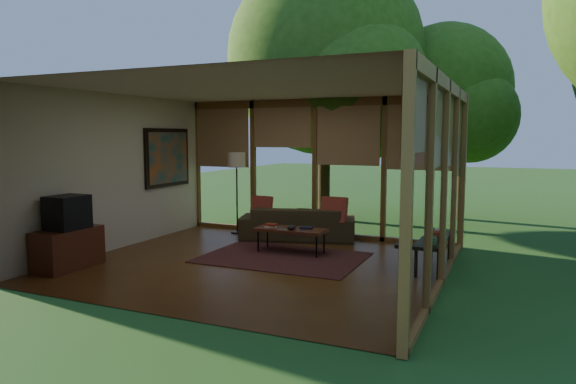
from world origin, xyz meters
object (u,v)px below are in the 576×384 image
at_px(sofa, 298,223).
at_px(floor_lamp, 237,164).
at_px(side_console, 424,241).
at_px(media_cabinet, 68,249).
at_px(coffee_table, 291,230).
at_px(television, 67,212).

xyz_separation_m(sofa, floor_lamp, (-1.38, 0.10, 1.09)).
bearing_deg(side_console, media_cabinet, -155.56).
height_order(media_cabinet, side_console, media_cabinet).
relative_size(floor_lamp, side_console, 1.18).
distance_m(sofa, floor_lamp, 1.76).
xyz_separation_m(sofa, media_cabinet, (-2.31, -3.39, -0.02)).
relative_size(media_cabinet, coffee_table, 0.83).
bearing_deg(coffee_table, media_cabinet, -139.53).
height_order(floor_lamp, coffee_table, floor_lamp).
xyz_separation_m(television, floor_lamp, (0.91, 3.49, 0.56)).
height_order(sofa, floor_lamp, floor_lamp).
xyz_separation_m(sofa, television, (-2.29, -3.39, 0.53)).
height_order(television, coffee_table, television).
height_order(sofa, coffee_table, sofa).
bearing_deg(side_console, coffee_table, 178.60).
bearing_deg(side_console, sofa, 155.25).
distance_m(floor_lamp, side_console, 4.26).
relative_size(media_cabinet, side_console, 0.71).
relative_size(sofa, floor_lamp, 1.31).
xyz_separation_m(sofa, side_console, (2.56, -1.18, 0.09)).
bearing_deg(floor_lamp, coffee_table, -35.27).
height_order(television, side_console, television).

